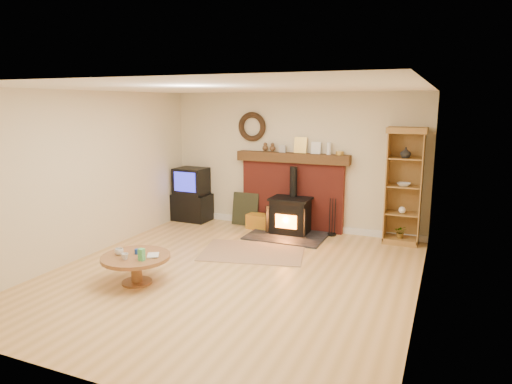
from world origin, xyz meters
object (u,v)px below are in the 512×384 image
at_px(wood_stove, 290,217).
at_px(coffee_table, 136,261).
at_px(curio_cabinet, 404,186).
at_px(tv_unit, 192,195).

bearing_deg(wood_stove, coffee_table, -110.65).
distance_m(wood_stove, curio_cabinet, 2.09).
relative_size(tv_unit, curio_cabinet, 0.55).
distance_m(tv_unit, curio_cabinet, 4.20).
bearing_deg(curio_cabinet, tv_unit, -178.80).
bearing_deg(tv_unit, coffee_table, -71.75).
bearing_deg(tv_unit, wood_stove, -5.11).
height_order(wood_stove, curio_cabinet, curio_cabinet).
bearing_deg(wood_stove, tv_unit, 174.89).
height_order(curio_cabinet, coffee_table, curio_cabinet).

